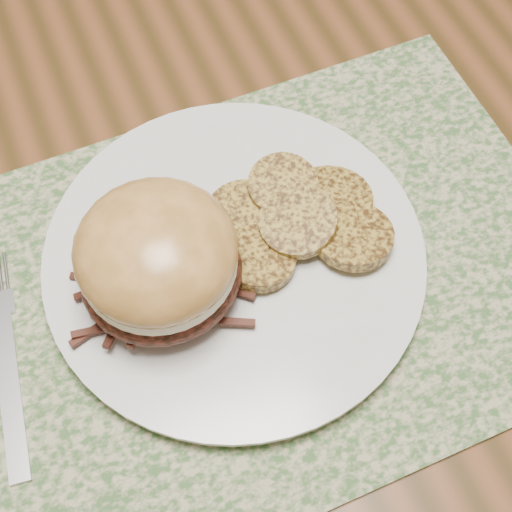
{
  "coord_description": "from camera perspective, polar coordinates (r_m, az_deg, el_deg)",
  "views": [
    {
      "loc": [
        -0.2,
        -0.36,
        1.22
      ],
      "look_at": [
        -0.11,
        -0.15,
        0.79
      ],
      "focal_mm": 50.0,
      "sensor_mm": 36.0,
      "label": 1
    }
  ],
  "objects": [
    {
      "name": "dining_table",
      "position": [
        0.69,
        3.83,
        8.53
      ],
      "size": [
        1.5,
        0.9,
        0.75
      ],
      "color": "brown",
      "rests_on": "ground"
    },
    {
      "name": "pork_sandwich",
      "position": [
        0.47,
        -7.83,
        -0.36
      ],
      "size": [
        0.11,
        0.11,
        0.08
      ],
      "rotation": [
        0.0,
        0.0,
        -0.01
      ],
      "color": "black",
      "rests_on": "dinner_plate"
    },
    {
      "name": "dinner_plate",
      "position": [
        0.52,
        -1.73,
        -0.1
      ],
      "size": [
        0.26,
        0.26,
        0.02
      ],
      "primitive_type": "cylinder",
      "color": "silver",
      "rests_on": "placemat"
    },
    {
      "name": "placemat",
      "position": [
        0.52,
        1.32,
        -1.55
      ],
      "size": [
        0.45,
        0.33,
        0.0
      ],
      "primitive_type": "cube",
      "color": "#3F6132",
      "rests_on": "dining_table"
    },
    {
      "name": "ground",
      "position": [
        1.29,
        2.05,
        -9.62
      ],
      "size": [
        3.5,
        3.5,
        0.0
      ],
      "primitive_type": "plane",
      "color": "#55361D",
      "rests_on": "ground"
    },
    {
      "name": "fork",
      "position": [
        0.52,
        -19.33,
        -7.77
      ],
      "size": [
        0.04,
        0.17,
        0.0
      ],
      "rotation": [
        0.0,
        0.0,
        -0.13
      ],
      "color": "silver",
      "rests_on": "placemat"
    },
    {
      "name": "roasted_potatoes",
      "position": [
        0.52,
        3.38,
        3.04
      ],
      "size": [
        0.14,
        0.14,
        0.04
      ],
      "color": "#A48330",
      "rests_on": "dinner_plate"
    }
  ]
}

